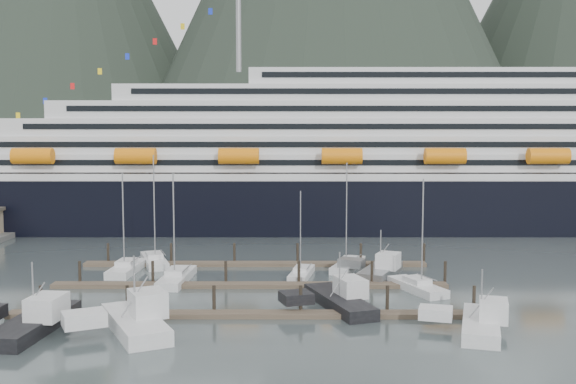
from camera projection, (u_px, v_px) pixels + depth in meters
The scene contains 16 objects.
ground at pixel (291, 293), 78.83m from camera, with size 1600.00×1600.00×0.00m, color #44504F.
cruise_ship at pixel (443, 166), 132.37m from camera, with size 210.00×30.40×50.30m.
dock_near at pixel (243, 314), 68.91m from camera, with size 48.18×2.28×3.20m.
dock_mid at pixel (250, 285), 81.85m from camera, with size 48.18×2.28×3.20m.
dock_far at pixel (256, 263), 94.79m from camera, with size 48.18×2.28×3.20m.
sailboat_a at pixel (127, 269), 90.24m from camera, with size 3.50×10.17×13.98m.
sailboat_b at pixel (177, 278), 84.68m from camera, with size 3.57×11.22×14.42m.
sailboat_c at pixel (301, 274), 87.49m from camera, with size 3.81×8.68×11.67m.
sailboat_e at pixel (154, 261), 95.78m from camera, with size 6.00×10.98×16.09m.
sailboat_g at pixel (348, 265), 92.80m from camera, with size 5.81×10.47×15.09m.
sailboat_h at pixel (417, 287), 79.84m from camera, with size 6.06×9.73×13.90m.
trawler_a at pixel (33, 322), 63.87m from camera, with size 9.89×13.65×7.34m.
trawler_b at pixel (134, 321), 63.77m from camera, with size 11.01×12.82×8.04m.
trawler_c at pixel (338, 300), 72.44m from camera, with size 10.29×13.35×6.60m.
trawler_d at pixel (479, 322), 63.81m from camera, with size 8.99×11.57×6.58m.
trawler_e at pixel (379, 270), 87.66m from camera, with size 9.18×10.88×6.73m.
Camera 1 is at (-0.19, -77.40, 19.09)m, focal length 42.00 mm.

